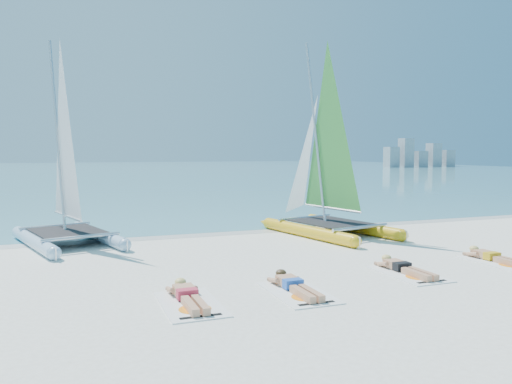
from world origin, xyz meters
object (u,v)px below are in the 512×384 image
towel_c (408,274)px  catamaran_blue (65,180)px  sunbather_c (403,267)px  sunbather_d (493,256)px  sunbather_a (188,295)px  towel_d (499,262)px  sunbather_b (294,284)px  towel_a (190,304)px  catamaran_yellow (321,171)px  towel_b (298,293)px

towel_c → catamaran_blue: bearing=137.0°
sunbather_c → sunbather_d: (2.77, 0.15, 0.00)m
sunbather_a → towel_d: (7.74, 0.40, -0.11)m
sunbather_b → towel_d: size_ratio=0.93×
catamaran_blue → sunbather_b: (4.11, -6.82, -1.74)m
towel_a → towel_c: size_ratio=1.00×
catamaran_yellow → towel_a: catamaran_yellow is taller
sunbather_a → sunbather_c: bearing=5.0°
catamaran_yellow → sunbather_a: (-5.84, -5.96, -1.94)m
towel_b → sunbather_c: size_ratio=1.07×
sunbather_a → catamaran_blue: bearing=106.7°
sunbather_d → towel_a: bearing=-174.3°
towel_b → sunbather_c: sunbather_c is taller
towel_a → towel_b: (2.08, -0.04, 0.00)m
catamaran_blue → towel_a: (2.04, -6.98, -1.85)m
towel_c → sunbather_c: 0.22m
sunbather_a → sunbather_d: same height
catamaran_yellow → sunbather_b: (-3.76, -6.00, -1.94)m
towel_a → towel_c: same height
sunbather_c → sunbather_d: size_ratio=1.00×
towel_d → catamaran_blue: bearing=146.9°
towel_d → towel_b: bearing=-173.7°
sunbather_b → sunbather_a: bearing=179.0°
sunbather_a → towel_c: sunbather_a is taller
catamaran_blue → towel_b: 8.34m
towel_b → towel_c: 2.94m
towel_b → towel_d: bearing=6.3°
sunbather_b → towel_d: (5.67, 0.43, -0.11)m
catamaran_blue → towel_b: (4.11, -7.01, -1.85)m
sunbather_b → sunbather_d: (5.67, 0.62, 0.00)m
sunbather_b → towel_d: sunbather_b is taller
towel_a → towel_c: 4.99m
sunbather_b → sunbather_d: 5.70m
catamaran_yellow → sunbather_c: 5.92m
towel_a → sunbather_a: (-0.00, 0.19, 0.11)m
sunbather_b → towel_c: sunbather_b is taller
towel_a → towel_b: size_ratio=1.00×
catamaran_blue → sunbather_c: 9.61m
towel_c → towel_d: same height
towel_a → sunbather_b: sunbather_b is taller
sunbather_a → sunbather_c: size_ratio=1.00×
catamaran_blue → towel_c: catamaran_blue is taller
towel_a → towel_b: 2.08m
sunbather_a → towel_b: (2.08, -0.23, -0.11)m
sunbather_a → towel_d: sunbather_a is taller
sunbather_b → sunbather_d: bearing=6.3°
sunbather_a → sunbather_b: same height
sunbather_a → catamaran_yellow: bearing=45.6°
catamaran_yellow → towel_c: catamaran_yellow is taller
catamaran_yellow → towel_d: bearing=-83.3°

